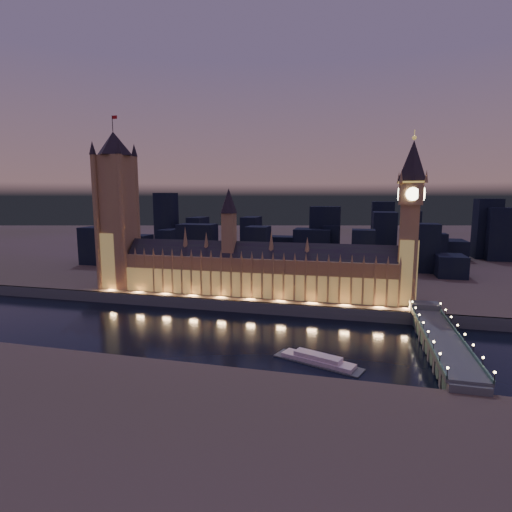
% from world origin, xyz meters
% --- Properties ---
extents(ground_plane, '(2000.00, 2000.00, 0.00)m').
position_xyz_m(ground_plane, '(0.00, 0.00, 0.00)').
color(ground_plane, black).
rests_on(ground_plane, ground).
extents(north_bank, '(2000.00, 960.00, 8.00)m').
position_xyz_m(north_bank, '(0.00, 520.00, 4.00)').
color(north_bank, '#4D462E').
rests_on(north_bank, ground).
extents(embankment_wall, '(2000.00, 2.50, 8.00)m').
position_xyz_m(embankment_wall, '(0.00, 41.00, 4.00)').
color(embankment_wall, '#4E5556').
rests_on(embankment_wall, ground).
extents(palace_of_westminster, '(202.00, 22.04, 78.00)m').
position_xyz_m(palace_of_westminster, '(1.76, 61.74, 26.37)').
color(palace_of_westminster, '#9D7054').
rests_on(palace_of_westminster, north_bank).
extents(victoria_tower, '(31.68, 31.68, 133.43)m').
position_xyz_m(victoria_tower, '(-110.00, 61.93, 74.44)').
color(victoria_tower, '#9D7054').
rests_on(victoria_tower, north_bank).
extents(elizabeth_tower, '(18.00, 18.00, 114.46)m').
position_xyz_m(elizabeth_tower, '(108.00, 61.93, 71.92)').
color(elizabeth_tower, '#9D7054').
rests_on(elizabeth_tower, north_bank).
extents(westminster_bridge, '(17.34, 113.00, 15.90)m').
position_xyz_m(westminster_bridge, '(117.77, -3.46, 5.99)').
color(westminster_bridge, '#4E5556').
rests_on(westminster_bridge, ground).
extents(river_boat, '(45.16, 25.24, 4.50)m').
position_xyz_m(river_boat, '(57.77, -32.80, 1.56)').
color(river_boat, '#4E5556').
rests_on(river_boat, ground).
extents(city_backdrop, '(490.40, 215.63, 77.00)m').
position_xyz_m(city_backdrop, '(40.51, 248.28, 31.14)').
color(city_backdrop, black).
rests_on(city_backdrop, north_bank).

